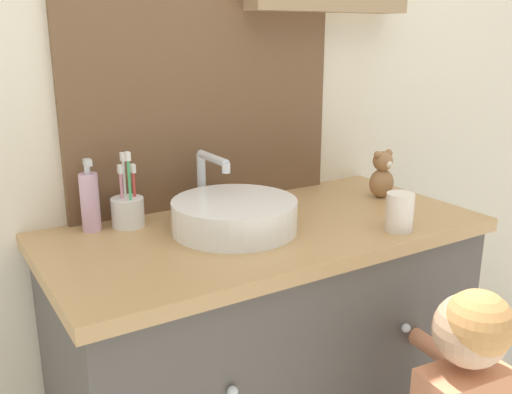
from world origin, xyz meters
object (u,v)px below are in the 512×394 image
at_px(toothbrush_holder, 128,210).
at_px(teddy_bear, 382,175).
at_px(soap_dispenser, 90,201).
at_px(drinking_cup, 400,212).
at_px(sink_basin, 234,214).

bearing_deg(toothbrush_holder, teddy_bear, -11.13).
xyz_separation_m(soap_dispenser, teddy_bear, (0.83, -0.16, -0.01)).
relative_size(toothbrush_holder, drinking_cup, 2.04).
distance_m(sink_basin, soap_dispenser, 0.36).
bearing_deg(soap_dispenser, sink_basin, -30.90).
xyz_separation_m(sink_basin, toothbrush_holder, (-0.22, 0.17, 0.00)).
height_order(toothbrush_holder, teddy_bear, toothbrush_holder).
height_order(toothbrush_holder, soap_dispenser, toothbrush_holder).
height_order(teddy_bear, drinking_cup, teddy_bear).
relative_size(sink_basin, toothbrush_holder, 1.84).
relative_size(soap_dispenser, drinking_cup, 1.91).
height_order(sink_basin, drinking_cup, sink_basin).
bearing_deg(drinking_cup, soap_dispenser, 148.41).
bearing_deg(drinking_cup, teddy_bear, 54.91).
bearing_deg(teddy_bear, sink_basin, -177.38).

